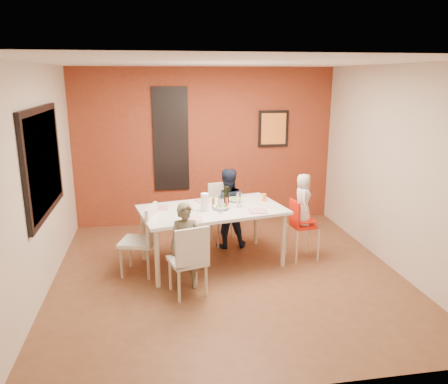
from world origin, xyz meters
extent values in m
plane|color=brown|center=(0.00, 0.00, 0.00)|extent=(4.50, 4.50, 0.00)
cube|color=silver|center=(0.00, 0.00, 2.70)|extent=(4.50, 4.50, 0.02)
cube|color=beige|center=(0.00, 2.25, 1.35)|extent=(4.50, 0.02, 2.70)
cube|color=beige|center=(0.00, -2.25, 1.35)|extent=(4.50, 0.02, 2.70)
cube|color=beige|center=(-2.25, 0.00, 1.35)|extent=(0.02, 4.50, 2.70)
cube|color=beige|center=(2.25, 0.00, 1.35)|extent=(0.02, 4.50, 2.70)
cube|color=maroon|center=(0.00, 2.23, 1.35)|extent=(4.50, 0.02, 2.70)
cube|color=black|center=(-2.22, 0.20, 1.55)|extent=(0.05, 1.70, 1.30)
cube|color=black|center=(-2.21, 0.20, 1.55)|extent=(0.02, 1.55, 1.15)
cube|color=silver|center=(-0.60, 2.21, 1.50)|extent=(0.55, 0.03, 1.70)
cube|color=black|center=(-0.60, 2.21, 1.50)|extent=(0.60, 0.03, 1.76)
cube|color=black|center=(1.20, 2.21, 1.65)|extent=(0.54, 0.03, 0.64)
cube|color=#F69A36|center=(1.20, 2.19, 1.65)|extent=(0.44, 0.01, 0.54)
cube|color=white|center=(-0.15, 0.40, 0.78)|extent=(2.09, 1.42, 0.04)
cylinder|color=beige|center=(-0.92, -0.21, 0.38)|extent=(0.06, 0.06, 0.76)
cylinder|color=beige|center=(-1.09, 0.67, 0.38)|extent=(0.06, 0.06, 0.76)
cylinder|color=beige|center=(0.80, 0.13, 0.38)|extent=(0.06, 0.06, 0.76)
cylinder|color=beige|center=(0.62, 1.01, 0.38)|extent=(0.06, 0.06, 0.76)
cube|color=beige|center=(-0.56, -0.43, 0.42)|extent=(0.50, 0.50, 0.05)
cube|color=beige|center=(-0.51, -0.61, 0.65)|extent=(0.41, 0.14, 0.47)
cylinder|color=beige|center=(-0.44, -0.23, 0.20)|extent=(0.03, 0.03, 0.40)
cylinder|color=beige|center=(-0.36, -0.55, 0.20)|extent=(0.03, 0.03, 0.40)
cylinder|color=beige|center=(-0.77, -0.31, 0.20)|extent=(0.03, 0.03, 0.40)
cylinder|color=beige|center=(-0.68, -0.64, 0.20)|extent=(0.03, 0.03, 0.40)
cube|color=white|center=(0.16, 1.14, 0.44)|extent=(0.50, 0.50, 0.05)
cube|color=white|center=(0.13, 1.34, 0.68)|extent=(0.43, 0.12, 0.49)
cylinder|color=tan|center=(0.02, 0.94, 0.21)|extent=(0.04, 0.04, 0.42)
cylinder|color=tan|center=(-0.04, 1.28, 0.21)|extent=(0.04, 0.04, 0.42)
cylinder|color=tan|center=(0.36, 1.00, 0.21)|extent=(0.04, 0.04, 0.42)
cylinder|color=tan|center=(0.30, 1.35, 0.21)|extent=(0.04, 0.04, 0.42)
cube|color=silver|center=(-1.15, 0.23, 0.45)|extent=(0.54, 0.54, 0.05)
cube|color=silver|center=(-0.96, 0.17, 0.69)|extent=(0.16, 0.43, 0.50)
cylinder|color=tan|center=(-1.28, 0.45, 0.21)|extent=(0.04, 0.04, 0.43)
cylinder|color=tan|center=(-0.93, 0.35, 0.21)|extent=(0.04, 0.04, 0.43)
cylinder|color=tan|center=(-1.38, 0.10, 0.21)|extent=(0.04, 0.04, 0.43)
cylinder|color=tan|center=(-1.03, 0.01, 0.21)|extent=(0.04, 0.04, 0.43)
cube|color=red|center=(1.15, 0.37, 0.49)|extent=(0.34, 0.34, 0.04)
cube|color=red|center=(1.01, 0.35, 0.69)|extent=(0.07, 0.30, 0.36)
cube|color=red|center=(1.15, 0.37, 0.57)|extent=(0.34, 0.34, 0.02)
cylinder|color=beige|center=(1.34, 0.23, 0.23)|extent=(0.03, 0.03, 0.47)
cylinder|color=beige|center=(1.01, 0.18, 0.23)|extent=(0.03, 0.03, 0.47)
cylinder|color=beige|center=(1.30, 0.56, 0.23)|extent=(0.03, 0.03, 0.47)
cylinder|color=beige|center=(0.96, 0.52, 0.23)|extent=(0.03, 0.03, 0.47)
imported|color=brown|center=(-0.56, -0.27, 0.54)|extent=(0.41, 0.28, 1.08)
imported|color=black|center=(0.16, 0.98, 0.61)|extent=(0.60, 0.47, 1.22)
imported|color=beige|center=(1.13, 0.37, 0.87)|extent=(0.31, 0.40, 0.73)
cube|color=white|center=(-0.45, -0.04, 0.81)|extent=(0.25, 0.25, 0.01)
cube|color=white|center=(-0.21, 0.77, 0.80)|extent=(0.26, 0.26, 0.01)
cube|color=white|center=(0.44, 0.16, 0.81)|extent=(0.27, 0.27, 0.01)
cube|color=silver|center=(-0.85, 0.52, 0.81)|extent=(0.23, 0.23, 0.01)
imported|color=white|center=(-0.03, 0.34, 0.83)|extent=(0.28, 0.28, 0.05)
imported|color=white|center=(0.23, 0.68, 0.82)|extent=(0.26, 0.26, 0.05)
cylinder|color=black|center=(0.06, 0.45, 0.94)|extent=(0.08, 0.08, 0.29)
cylinder|color=white|center=(-0.06, 0.17, 0.90)|extent=(0.07, 0.07, 0.20)
cylinder|color=silver|center=(0.23, 0.41, 0.90)|extent=(0.07, 0.07, 0.21)
cylinder|color=white|center=(-0.26, 0.30, 0.92)|extent=(0.11, 0.11, 0.24)
cylinder|color=red|center=(0.05, 0.37, 0.87)|extent=(0.04, 0.04, 0.14)
cylinder|color=#2D6B23|center=(-0.04, 0.45, 0.88)|extent=(0.04, 0.04, 0.15)
cylinder|color=brown|center=(-0.13, 0.42, 0.87)|extent=(0.04, 0.04, 0.14)
cylinder|color=orange|center=(0.64, 0.64, 0.85)|extent=(0.06, 0.06, 0.11)
camera|label=1|loc=(-0.92, -5.24, 2.54)|focal=35.00mm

